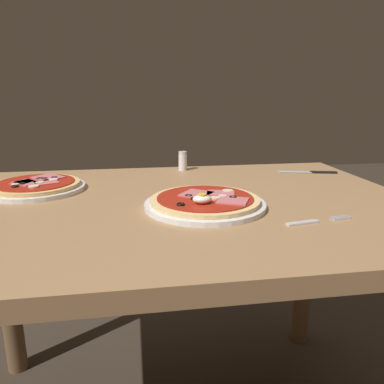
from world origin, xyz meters
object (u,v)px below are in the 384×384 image
at_px(fork, 314,221).
at_px(pizza_foreground, 205,202).
at_px(salt_shaker, 183,161).
at_px(pizza_across_left, 36,186).
at_px(knife, 312,172).
at_px(dining_table, 175,240).

bearing_deg(fork, pizza_foreground, 145.08).
bearing_deg(salt_shaker, pizza_across_left, -154.53).
distance_m(pizza_across_left, fork, 0.76).
bearing_deg(knife, salt_shaker, 165.08).
distance_m(dining_table, salt_shaker, 0.41).
bearing_deg(pizza_across_left, pizza_foreground, -27.51).
bearing_deg(fork, salt_shaker, 109.10).
relative_size(pizza_foreground, fork, 1.87).
bearing_deg(knife, pizza_across_left, -173.61).
height_order(pizza_across_left, fork, pizza_across_left).
relative_size(dining_table, salt_shaker, 18.69).
xyz_separation_m(pizza_foreground, salt_shaker, (0.00, 0.45, 0.02)).
bearing_deg(pizza_across_left, fork, -30.02).
bearing_deg(knife, dining_table, -152.49).
bearing_deg(pizza_foreground, fork, -34.92).
xyz_separation_m(fork, salt_shaker, (-0.20, 0.59, 0.03)).
xyz_separation_m(pizza_foreground, fork, (0.21, -0.15, -0.01)).
height_order(fork, knife, knife).
xyz_separation_m(pizza_foreground, knife, (0.44, 0.33, -0.01)).
bearing_deg(salt_shaker, fork, -70.90).
xyz_separation_m(pizza_across_left, salt_shaker, (0.45, 0.21, 0.02)).
height_order(fork, salt_shaker, salt_shaker).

